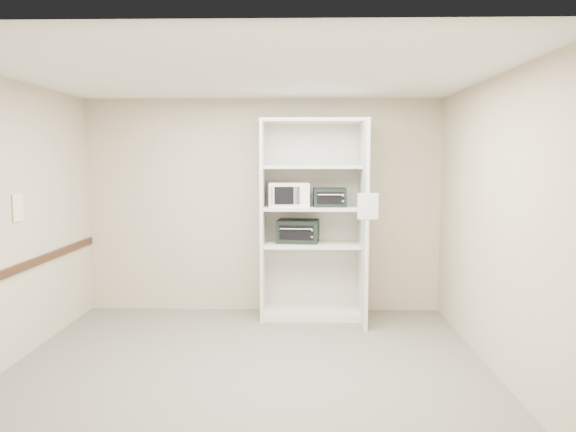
{
  "coord_description": "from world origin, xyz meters",
  "views": [
    {
      "loc": [
        0.48,
        -5.11,
        1.94
      ],
      "look_at": [
        0.34,
        1.27,
        1.29
      ],
      "focal_mm": 35.0,
      "sensor_mm": 36.0,
      "label": 1
    }
  ],
  "objects_px": {
    "toaster_oven_upper": "(330,197)",
    "toaster_oven_lower": "(298,231)",
    "shelving_unit": "(316,226)",
    "microwave": "(288,195)"
  },
  "relations": [
    {
      "from": "microwave",
      "to": "toaster_oven_lower",
      "type": "xyz_separation_m",
      "value": [
        0.12,
        0.07,
        -0.46
      ]
    },
    {
      "from": "shelving_unit",
      "to": "toaster_oven_lower",
      "type": "relative_size",
      "value": 4.84
    },
    {
      "from": "shelving_unit",
      "to": "toaster_oven_lower",
      "type": "distance_m",
      "value": 0.23
    },
    {
      "from": "microwave",
      "to": "toaster_oven_lower",
      "type": "relative_size",
      "value": 0.97
    },
    {
      "from": "toaster_oven_upper",
      "to": "toaster_oven_lower",
      "type": "xyz_separation_m",
      "value": [
        -0.38,
        0.08,
        -0.42
      ]
    },
    {
      "from": "toaster_oven_upper",
      "to": "toaster_oven_lower",
      "type": "relative_size",
      "value": 0.78
    },
    {
      "from": "toaster_oven_lower",
      "to": "toaster_oven_upper",
      "type": "bearing_deg",
      "value": -5.88
    },
    {
      "from": "toaster_oven_lower",
      "to": "shelving_unit",
      "type": "bearing_deg",
      "value": -6.21
    },
    {
      "from": "toaster_oven_upper",
      "to": "toaster_oven_lower",
      "type": "height_order",
      "value": "toaster_oven_upper"
    },
    {
      "from": "shelving_unit",
      "to": "microwave",
      "type": "bearing_deg",
      "value": -175.5
    }
  ]
}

